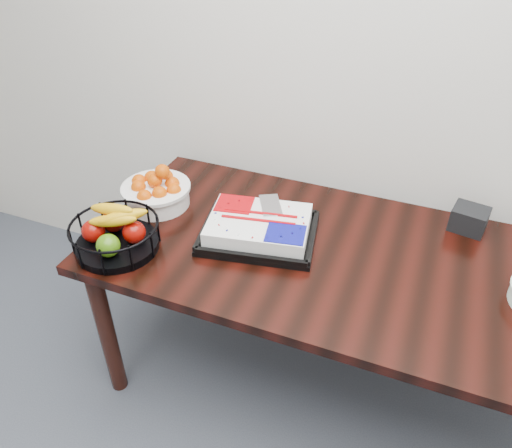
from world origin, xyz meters
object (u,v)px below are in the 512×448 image
at_px(table, 328,270).
at_px(fruit_basket, 115,233).
at_px(napkin_box, 469,219).
at_px(tangerine_bowl, 156,188).
at_px(cake_tray, 259,228).

relative_size(table, fruit_basket, 5.45).
xyz_separation_m(fruit_basket, napkin_box, (1.22, 0.63, -0.03)).
distance_m(tangerine_bowl, napkin_box, 1.27).
relative_size(table, cake_tray, 3.65).
distance_m(tangerine_bowl, fruit_basket, 0.32).
bearing_deg(cake_tray, table, 1.35).
height_order(fruit_basket, napkin_box, fruit_basket).
bearing_deg(fruit_basket, tangerine_bowl, 93.24).
relative_size(table, napkin_box, 13.62).
relative_size(cake_tray, napkin_box, 3.73).
bearing_deg(cake_tray, fruit_basket, -150.13).
bearing_deg(tangerine_bowl, napkin_box, 13.88).
bearing_deg(table, napkin_box, 36.82).
relative_size(tangerine_bowl, fruit_basket, 0.88).
relative_size(tangerine_bowl, napkin_box, 2.20).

